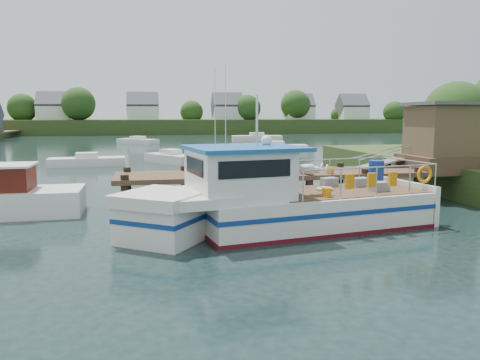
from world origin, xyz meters
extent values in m
plane|color=black|center=(0.00, 0.00, 0.00)|extent=(160.00, 160.00, 0.00)
cylinder|color=#332114|center=(14.00, 6.00, 1.52)|extent=(0.50, 0.50, 3.05)
sphere|color=#254418|center=(14.00, 6.00, 3.96)|extent=(3.90, 3.90, 3.90)
cube|color=#2F421B|center=(0.00, 84.00, 1.40)|extent=(140.00, 24.00, 3.00)
cylinder|color=#332114|center=(-28.00, 79.00, 2.10)|extent=(0.60, 0.60, 4.20)
sphere|color=#254418|center=(-28.00, 79.00, 5.21)|extent=(5.54, 5.54, 5.54)
cylinder|color=#332114|center=(-17.00, 75.00, 2.40)|extent=(0.60, 0.60, 4.80)
sphere|color=#254418|center=(-17.00, 75.00, 5.95)|extent=(6.34, 6.34, 6.34)
cylinder|color=#332114|center=(-6.00, 77.00, 1.50)|extent=(0.60, 0.60, 3.00)
sphere|color=#254418|center=(-6.00, 77.00, 3.72)|extent=(3.96, 3.96, 3.96)
cylinder|color=#332114|center=(5.00, 79.00, 1.80)|extent=(0.60, 0.60, 3.60)
sphere|color=#254418|center=(5.00, 79.00, 4.46)|extent=(4.75, 4.75, 4.75)
cylinder|color=#332114|center=(16.00, 75.00, 2.10)|extent=(0.60, 0.60, 4.20)
sphere|color=#254418|center=(16.00, 75.00, 5.21)|extent=(5.54, 5.54, 5.54)
cylinder|color=#332114|center=(27.00, 77.00, 2.40)|extent=(0.60, 0.60, 4.80)
sphere|color=#254418|center=(27.00, 77.00, 5.95)|extent=(6.34, 6.34, 6.34)
cylinder|color=#332114|center=(38.00, 79.00, 1.50)|extent=(0.60, 0.60, 3.00)
sphere|color=#254418|center=(38.00, 79.00, 3.72)|extent=(3.96, 3.96, 3.96)
cylinder|color=#332114|center=(49.00, 75.00, 1.80)|extent=(0.60, 0.60, 3.60)
sphere|color=#254418|center=(49.00, 75.00, 4.46)|extent=(4.75, 4.75, 4.75)
cube|color=silver|center=(-22.00, 78.00, 4.00)|extent=(6.00, 5.00, 3.00)
cube|color=#47474C|center=(-22.00, 78.00, 5.90)|extent=(6.20, 5.09, 5.09)
cube|color=silver|center=(-5.00, 77.00, 4.00)|extent=(6.00, 5.00, 3.00)
cube|color=#47474C|center=(-5.00, 77.00, 5.90)|extent=(6.20, 5.09, 5.09)
cube|color=silver|center=(12.00, 76.00, 4.00)|extent=(6.00, 5.00, 3.00)
cube|color=#47474C|center=(12.00, 76.00, 5.90)|extent=(6.20, 5.09, 5.09)
cube|color=silver|center=(28.00, 78.00, 4.00)|extent=(6.00, 5.00, 3.00)
cube|color=#47474C|center=(28.00, 78.00, 5.90)|extent=(6.20, 5.09, 5.09)
cube|color=silver|center=(40.00, 77.00, 4.00)|extent=(6.00, 5.00, 3.00)
cube|color=#47474C|center=(40.00, 77.00, 5.90)|extent=(6.20, 5.09, 5.09)
cube|color=#4C3524|center=(-28.00, 64.00, 1.00)|extent=(2.20, 20.00, 0.25)
cube|color=#4C3524|center=(2.00, 0.00, 1.30)|extent=(16.00, 3.00, 0.20)
cylinder|color=black|center=(-5.50, -1.30, 0.65)|extent=(0.32, 0.32, 1.90)
cylinder|color=black|center=(-5.50, 1.30, 0.65)|extent=(0.32, 0.32, 1.90)
cylinder|color=black|center=(-3.00, -1.30, 0.65)|extent=(0.32, 0.32, 1.90)
cylinder|color=black|center=(-3.00, 1.30, 0.65)|extent=(0.32, 0.32, 1.90)
cylinder|color=black|center=(-0.50, -1.30, 0.65)|extent=(0.32, 0.32, 1.90)
cylinder|color=black|center=(-0.50, 1.30, 0.65)|extent=(0.32, 0.32, 1.90)
cylinder|color=black|center=(2.00, -1.30, 0.65)|extent=(0.32, 0.32, 1.90)
cylinder|color=black|center=(2.00, 1.30, 0.65)|extent=(0.32, 0.32, 1.90)
cylinder|color=black|center=(4.50, -1.30, 0.65)|extent=(0.32, 0.32, 1.90)
cylinder|color=black|center=(4.50, 1.30, 0.65)|extent=(0.32, 0.32, 1.90)
cylinder|color=black|center=(7.00, -1.30, 0.65)|extent=(0.32, 0.32, 1.90)
cylinder|color=black|center=(7.00, 1.30, 0.65)|extent=(0.32, 0.32, 1.90)
cylinder|color=black|center=(9.50, -1.30, 0.65)|extent=(0.32, 0.32, 1.90)
cylinder|color=black|center=(9.50, 1.30, 0.65)|extent=(0.32, 0.32, 1.90)
cube|color=#4C3524|center=(9.00, 0.00, 1.70)|extent=(3.20, 3.00, 0.60)
cube|color=brown|center=(9.00, 0.00, 3.10)|extent=(2.60, 2.60, 2.40)
cube|color=#47474C|center=(9.00, 0.00, 4.40)|extent=(3.00, 3.00, 0.15)
cube|color=#A5A8AD|center=(6.70, 0.90, 1.65)|extent=(3.34, 0.90, 0.79)
cylinder|color=silver|center=(6.70, 0.50, 2.15)|extent=(3.34, 0.05, 0.76)
cylinder|color=silver|center=(6.70, 1.30, 2.15)|extent=(3.34, 0.05, 0.76)
cube|color=slate|center=(1.00, -1.00, 1.56)|extent=(0.60, 0.40, 0.30)
cube|color=slate|center=(2.00, -0.80, 1.56)|extent=(0.60, 0.40, 0.30)
cylinder|color=orange|center=(3.00, -1.10, 1.55)|extent=(0.30, 0.30, 0.28)
cylinder|color=navy|center=(0.20, 0.90, 1.84)|extent=(0.56, 0.56, 0.85)
cube|color=silver|center=(0.95, -4.51, 0.60)|extent=(8.25, 4.37, 1.20)
cube|color=silver|center=(-4.21, -5.36, 0.60)|extent=(3.10, 3.10, 1.20)
cube|color=silver|center=(-4.21, -5.36, 1.36)|extent=(3.37, 3.41, 0.37)
cube|color=silver|center=(-3.18, -5.19, 1.33)|extent=(2.55, 3.28, 0.31)
cube|color=navy|center=(0.95, -4.51, 0.75)|extent=(8.36, 4.43, 0.15)
cube|color=navy|center=(-4.21, -5.36, 0.75)|extent=(3.15, 3.15, 0.15)
cube|color=#530B15|center=(0.95, -4.51, 0.05)|extent=(8.36, 4.41, 0.15)
cube|color=#4C3524|center=(2.19, -4.31, 1.21)|extent=(6.03, 3.70, 0.04)
cube|color=silver|center=(4.97, -3.85, 0.71)|extent=(0.72, 3.13, 1.41)
cube|color=silver|center=(-1.74, -4.95, 1.99)|extent=(3.33, 3.16, 1.57)
cube|color=black|center=(-1.51, -6.30, 2.30)|extent=(2.28, 0.41, 0.52)
cube|color=black|center=(-1.96, -3.60, 2.30)|extent=(2.28, 0.41, 0.52)
cube|color=black|center=(-3.19, -5.19, 2.30)|extent=(0.35, 1.86, 0.52)
cube|color=#185395|center=(-1.53, -4.92, 2.82)|extent=(4.00, 3.57, 0.13)
cylinder|color=silver|center=(-1.12, -4.85, 3.71)|extent=(0.10, 0.10, 1.67)
cylinder|color=silver|center=(-2.27, -5.57, 4.13)|extent=(0.03, 0.03, 2.51)
cylinder|color=silver|center=(-2.44, -4.54, 4.13)|extent=(0.03, 0.03, 2.51)
sphere|color=silver|center=(-0.67, -4.35, 3.03)|extent=(0.43, 0.43, 0.38)
cylinder|color=silver|center=(2.57, -5.70, 2.20)|extent=(5.17, 0.89, 0.05)
cylinder|color=silver|center=(2.11, -2.86, 2.20)|extent=(5.17, 0.89, 0.05)
cylinder|color=silver|center=(4.95, -3.85, 2.20)|extent=(0.51, 2.85, 0.05)
cylinder|color=silver|center=(0.05, -6.12, 1.70)|extent=(0.05, 0.05, 0.99)
cylinder|color=silver|center=(-0.42, -3.27, 1.70)|extent=(0.05, 0.05, 0.99)
cylinder|color=silver|center=(1.39, -5.90, 1.70)|extent=(0.05, 0.05, 0.99)
cylinder|color=silver|center=(0.92, -3.05, 1.70)|extent=(0.05, 0.05, 0.99)
cylinder|color=silver|center=(2.73, -5.68, 1.70)|extent=(0.05, 0.05, 0.99)
cylinder|color=silver|center=(2.26, -2.83, 1.70)|extent=(0.05, 0.05, 0.99)
cylinder|color=silver|center=(4.07, -5.46, 1.70)|extent=(0.05, 0.05, 0.99)
cylinder|color=silver|center=(3.60, -2.61, 1.70)|extent=(0.05, 0.05, 0.99)
cylinder|color=silver|center=(5.15, -5.28, 1.70)|extent=(0.05, 0.05, 0.99)
cylinder|color=silver|center=(4.69, -2.43, 1.70)|extent=(0.05, 0.05, 0.99)
cube|color=slate|center=(3.32, -4.75, 1.39)|extent=(0.69, 0.51, 0.33)
cube|color=slate|center=(3.13, -3.62, 1.39)|extent=(0.69, 0.51, 0.33)
cube|color=slate|center=(2.03, -3.38, 1.39)|extent=(0.63, 0.49, 0.33)
cylinder|color=navy|center=(4.10, -3.04, 1.67)|extent=(0.67, 0.67, 0.92)
cylinder|color=orange|center=(1.10, -5.44, 1.37)|extent=(0.36, 0.36, 0.31)
torus|color=#BFB28C|center=(1.53, -4.20, 1.28)|extent=(0.67, 0.67, 0.13)
torus|color=orange|center=(5.13, -4.67, 1.78)|extent=(0.66, 0.21, 0.65)
cube|color=orange|center=(1.70, -5.87, 1.78)|extent=(0.31, 0.15, 0.47)
cube|color=orange|center=(2.53, -5.73, 1.78)|extent=(0.31, 0.15, 0.47)
cube|color=orange|center=(3.35, -5.60, 1.78)|extent=(0.31, 0.15, 0.47)
imported|color=silver|center=(0.38, -4.92, 2.12)|extent=(0.54, 0.73, 1.84)
cube|color=#49140C|center=(-9.96, -0.40, 1.46)|extent=(1.85, 1.85, 0.96)
cube|color=silver|center=(-9.96, -0.40, 1.97)|extent=(2.05, 2.05, 0.08)
cube|color=silver|center=(11.67, 48.35, 0.40)|extent=(7.67, 3.48, 0.80)
cube|color=silver|center=(11.67, 48.35, 1.00)|extent=(2.29, 2.04, 0.51)
cube|color=silver|center=(-9.08, 17.39, 0.33)|extent=(5.74, 2.26, 0.66)
cube|color=silver|center=(-9.08, 17.39, 0.83)|extent=(1.66, 1.45, 0.42)
cube|color=silver|center=(-2.69, 18.47, 0.36)|extent=(4.25, 5.19, 0.71)
cube|color=silver|center=(-2.69, 18.47, 0.89)|extent=(1.80, 1.86, 0.46)
cube|color=silver|center=(8.93, 28.79, 0.34)|extent=(7.11, 3.16, 0.69)
cube|color=silver|center=(8.93, 28.79, 0.86)|extent=(2.11, 1.87, 0.44)
cube|color=silver|center=(-5.69, 45.13, 0.32)|extent=(5.78, 5.61, 0.65)
cube|color=silver|center=(-5.69, 45.13, 0.81)|extent=(2.21, 2.20, 0.42)
camera|label=1|loc=(-4.68, -19.67, 3.89)|focal=35.00mm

